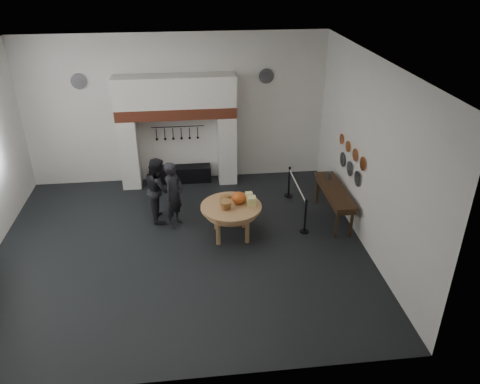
{
  "coord_description": "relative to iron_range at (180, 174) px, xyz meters",
  "views": [
    {
      "loc": [
        0.32,
        -9.68,
        6.58
      ],
      "look_at": [
        1.48,
        0.22,
        1.35
      ],
      "focal_mm": 35.0,
      "sensor_mm": 36.0,
      "label": 1
    }
  ],
  "objects": [
    {
      "name": "pewter_plate_back_left",
      "position": [
        -2.7,
        0.24,
        2.95
      ],
      "size": [
        0.44,
        0.03,
        0.44
      ],
      "primitive_type": "cylinder",
      "rotation": [
        1.57,
        0.0,
        0.0
      ],
      "color": "#4C4C51",
      "rests_on": "wall_back"
    },
    {
      "name": "hearth_brick_band",
      "position": [
        0.0,
        -0.07,
        2.06
      ],
      "size": [
        3.5,
        0.72,
        0.32
      ],
      "primitive_type": "cube",
      "color": "#9E442B",
      "rests_on": "chimney_pier_left"
    },
    {
      "name": "wall_right",
      "position": [
        4.5,
        -3.72,
        2.0
      ],
      "size": [
        0.02,
        8.0,
        4.5
      ],
      "primitive_type": "cube",
      "color": "silver",
      "rests_on": "floor"
    },
    {
      "name": "ceiling",
      "position": [
        0.0,
        -3.72,
        4.25
      ],
      "size": [
        9.0,
        8.0,
        0.02
      ],
      "primitive_type": "cube",
      "color": "silver",
      "rests_on": "wall_back"
    },
    {
      "name": "pewter_plate_back_right",
      "position": [
        2.7,
        0.24,
        2.95
      ],
      "size": [
        0.44,
        0.03,
        0.44
      ],
      "primitive_type": "cylinder",
      "rotation": [
        1.57,
        0.0,
        0.0
      ],
      "color": "#4C4C51",
      "rests_on": "wall_back"
    },
    {
      "name": "wall_front",
      "position": [
        0.0,
        -7.72,
        2.0
      ],
      "size": [
        9.0,
        0.02,
        4.5
      ],
      "primitive_type": "cube",
      "color": "silver",
      "rests_on": "floor"
    },
    {
      "name": "chimney_pier_left",
      "position": [
        -1.48,
        -0.07,
        0.82
      ],
      "size": [
        0.55,
        0.7,
        2.15
      ],
      "primitive_type": "cube",
      "color": "silver",
      "rests_on": "floor"
    },
    {
      "name": "side_table",
      "position": [
        4.1,
        -2.77,
        0.62
      ],
      "size": [
        0.55,
        2.2,
        0.06
      ],
      "primitive_type": "cube",
      "color": "#372214",
      "rests_on": "floor"
    },
    {
      "name": "iron_range",
      "position": [
        0.0,
        0.0,
        0.0
      ],
      "size": [
        1.9,
        0.45,
        0.5
      ],
      "primitive_type": "cube",
      "color": "black",
      "rests_on": "floor"
    },
    {
      "name": "visitor_far",
      "position": [
        -0.55,
        -2.21,
        0.64
      ],
      "size": [
        0.79,
        0.95,
        1.77
      ],
      "primitive_type": "imported",
      "rotation": [
        0.0,
        0.0,
        1.73
      ],
      "color": "black",
      "rests_on": "floor"
    },
    {
      "name": "copper_pan_a",
      "position": [
        4.46,
        -3.52,
        1.7
      ],
      "size": [
        0.03,
        0.34,
        0.34
      ],
      "primitive_type": "cylinder",
      "rotation": [
        0.0,
        1.57,
        0.0
      ],
      "color": "#C6662D",
      "rests_on": "wall_right"
    },
    {
      "name": "cheese_block_big",
      "position": [
        1.78,
        -3.35,
        0.74
      ],
      "size": [
        0.22,
        0.22,
        0.24
      ],
      "primitive_type": "cube",
      "color": "#EBE88C",
      "rests_on": "work_table"
    },
    {
      "name": "wall_back",
      "position": [
        0.0,
        0.28,
        2.0
      ],
      "size": [
        9.0,
        0.02,
        4.5
      ],
      "primitive_type": "cube",
      "color": "silver",
      "rests_on": "floor"
    },
    {
      "name": "floor",
      "position": [
        0.0,
        -3.72,
        -0.25
      ],
      "size": [
        9.0,
        8.0,
        0.02
      ],
      "primitive_type": "cube",
      "color": "black",
      "rests_on": "ground"
    },
    {
      "name": "chimney_pier_right",
      "position": [
        1.48,
        -0.07,
        0.82
      ],
      "size": [
        0.55,
        0.7,
        2.15
      ],
      "primitive_type": "cube",
      "color": "silver",
      "rests_on": "floor"
    },
    {
      "name": "pewter_jug",
      "position": [
        4.1,
        -2.17,
        0.76
      ],
      "size": [
        0.12,
        0.12,
        0.22
      ],
      "primitive_type": "cylinder",
      "color": "#4C4C51",
      "rests_on": "side_table"
    },
    {
      "name": "work_table",
      "position": [
        1.28,
        -3.3,
        0.59
      ],
      "size": [
        1.86,
        1.86,
        0.07
      ],
      "primitive_type": "cylinder",
      "rotation": [
        0.0,
        0.0,
        0.25
      ],
      "color": "tan",
      "rests_on": "floor"
    },
    {
      "name": "barrier_post_far",
      "position": [
        3.18,
        -1.36,
        0.2
      ],
      "size": [
        0.05,
        0.05,
        0.9
      ],
      "primitive_type": "cylinder",
      "color": "black",
      "rests_on": "floor"
    },
    {
      "name": "pewter_plate_left",
      "position": [
        4.46,
        -3.32,
        1.2
      ],
      "size": [
        0.03,
        0.4,
        0.4
      ],
      "primitive_type": "cylinder",
      "rotation": [
        0.0,
        1.57,
        0.0
      ],
      "color": "#4C4C51",
      "rests_on": "wall_right"
    },
    {
      "name": "copper_pan_c",
      "position": [
        4.46,
        -2.42,
        1.7
      ],
      "size": [
        0.03,
        0.3,
        0.3
      ],
      "primitive_type": "cylinder",
      "rotation": [
        0.0,
        1.57,
        0.0
      ],
      "color": "#C6662D",
      "rests_on": "wall_right"
    },
    {
      "name": "pewter_plate_right",
      "position": [
        4.46,
        -2.12,
        1.2
      ],
      "size": [
        0.03,
        0.4,
        0.4
      ],
      "primitive_type": "cylinder",
      "rotation": [
        0.0,
        1.57,
        0.0
      ],
      "color": "#4C4C51",
      "rests_on": "wall_right"
    },
    {
      "name": "barrier_post_near",
      "position": [
        3.18,
        -3.36,
        0.2
      ],
      "size": [
        0.05,
        0.05,
        0.9
      ],
      "primitive_type": "cylinder",
      "color": "black",
      "rests_on": "floor"
    },
    {
      "name": "copper_pan_d",
      "position": [
        4.46,
        -1.87,
        1.7
      ],
      "size": [
        0.03,
        0.28,
        0.28
      ],
      "primitive_type": "cylinder",
      "rotation": [
        0.0,
        1.57,
        0.0
      ],
      "color": "#C6662D",
      "rests_on": "wall_right"
    },
    {
      "name": "bread_loaf",
      "position": [
        1.18,
        -2.95,
        0.69
      ],
      "size": [
        0.31,
        0.18,
        0.13
      ],
      "primitive_type": "ellipsoid",
      "color": "olive",
      "rests_on": "work_table"
    },
    {
      "name": "copper_pan_b",
      "position": [
        4.46,
        -2.97,
        1.7
      ],
      "size": [
        0.03,
        0.32,
        0.32
      ],
      "primitive_type": "cylinder",
      "rotation": [
        0.0,
        1.57,
        0.0
      ],
      "color": "#C6662D",
      "rests_on": "wall_right"
    },
    {
      "name": "wicker_basket",
      "position": [
        1.13,
        -3.45,
        0.73
      ],
      "size": [
        0.39,
        0.39,
        0.22
      ],
      "primitive_type": "cone",
      "rotation": [
        3.14,
        0.0,
        0.25
      ],
      "color": "#9D6A39",
      "rests_on": "work_table"
    },
    {
      "name": "utensil_rail",
      "position": [
        0.0,
        0.2,
        1.5
      ],
      "size": [
        1.6,
        0.02,
        0.02
      ],
      "primitive_type": "cylinder",
      "rotation": [
        0.0,
        1.57,
        0.0
      ],
      "color": "black",
      "rests_on": "wall_back"
    },
    {
      "name": "pewter_plate_mid",
      "position": [
        4.46,
        -2.72,
        1.2
      ],
      "size": [
        0.03,
        0.4,
        0.4
      ],
      "primitive_type": "cylinder",
      "rotation": [
        0.0,
        1.57,
        0.0
      ],
      "color": "#4C4C51",
      "rests_on": "wall_right"
    },
    {
      "name": "pumpkin",
      "position": [
        1.48,
        -3.2,
        0.78
      ],
      "size": [
        0.36,
        0.36,
        0.31
      ],
      "primitive_type": "ellipsoid",
      "color": "#C4561B",
      "rests_on": "work_table"
    },
    {
      "name": "chimney_hood",
      "position": [
        0.0,
        -0.07,
        2.67
      ],
      "size": [
        3.5,
        0.7,
        0.9
      ],
      "primitive_type": "cube",
      "color": "silver",
      "rests_on": "hearth_brick_band"
    },
    {
      "name": "visitor_near",
      "position": [
        -0.15,
        -2.61,
        0.65
      ],
      "size": [
        0.72,
        0.79,
        1.8
      ],
      "primitive_type": "imported",
      "rotation": [
        0.0,
        0.0,
        1.01
      ],
      "color": "black",
      "rests_on": "floor"
    },
    {
      "name": "cheese_block_small",
      "position": [
        1.76,
        -3.05,
        0.72
      ],
      "size": [
        0.18,
        0.18,
        0.2
      ],
      "primitive_type": "cube",
      "color": "#FFFD98",
      "rests_on": "work_table"
    },
    {
      "name": "barrier_rope",
      "position": [
        3.18,
        -2.36,
        0.6
      ],
      "size": [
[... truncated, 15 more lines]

